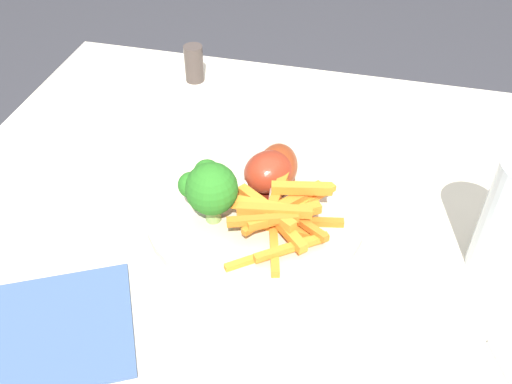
{
  "coord_description": "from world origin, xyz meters",
  "views": [
    {
      "loc": [
        -0.04,
        0.5,
        1.23
      ],
      "look_at": [
        0.08,
        0.01,
        0.78
      ],
      "focal_mm": 40.23,
      "sensor_mm": 36.0,
      "label": 1
    }
  ],
  "objects_px": {
    "dining_table": "(313,288)",
    "carrot_fries_pile": "(282,214)",
    "dinner_plate": "(256,208)",
    "pepper_shaker": "(194,64)",
    "chicken_drumstick_far": "(278,169)",
    "broccoli_floret_front": "(209,187)",
    "chicken_drumstick_near": "(266,173)"
  },
  "relations": [
    {
      "from": "dinner_plate",
      "to": "chicken_drumstick_near",
      "type": "relative_size",
      "value": 2.39
    },
    {
      "from": "dining_table",
      "to": "chicken_drumstick_far",
      "type": "bearing_deg",
      "value": -31.94
    },
    {
      "from": "broccoli_floret_front",
      "to": "chicken_drumstick_near",
      "type": "relative_size",
      "value": 0.7
    },
    {
      "from": "carrot_fries_pile",
      "to": "pepper_shaker",
      "type": "distance_m",
      "value": 0.37
    },
    {
      "from": "dining_table",
      "to": "dinner_plate",
      "type": "xyz_separation_m",
      "value": [
        0.08,
        0.01,
        0.14
      ]
    },
    {
      "from": "dinner_plate",
      "to": "chicken_drumstick_far",
      "type": "xyz_separation_m",
      "value": [
        -0.02,
        -0.04,
        0.03
      ]
    },
    {
      "from": "dinner_plate",
      "to": "pepper_shaker",
      "type": "relative_size",
      "value": 4.46
    },
    {
      "from": "chicken_drumstick_far",
      "to": "dinner_plate",
      "type": "bearing_deg",
      "value": 70.2
    },
    {
      "from": "dinner_plate",
      "to": "broccoli_floret_front",
      "type": "height_order",
      "value": "broccoli_floret_front"
    },
    {
      "from": "chicken_drumstick_far",
      "to": "pepper_shaker",
      "type": "distance_m",
      "value": 0.3
    },
    {
      "from": "carrot_fries_pile",
      "to": "broccoli_floret_front",
      "type": "bearing_deg",
      "value": 2.41
    },
    {
      "from": "chicken_drumstick_near",
      "to": "chicken_drumstick_far",
      "type": "xyz_separation_m",
      "value": [
        -0.01,
        -0.01,
        -0.0
      ]
    },
    {
      "from": "dining_table",
      "to": "chicken_drumstick_near",
      "type": "xyz_separation_m",
      "value": [
        0.07,
        -0.03,
        0.17
      ]
    },
    {
      "from": "dining_table",
      "to": "pepper_shaker",
      "type": "height_order",
      "value": "pepper_shaker"
    },
    {
      "from": "dining_table",
      "to": "chicken_drumstick_far",
      "type": "distance_m",
      "value": 0.18
    },
    {
      "from": "dining_table",
      "to": "dinner_plate",
      "type": "bearing_deg",
      "value": 4.92
    },
    {
      "from": "dining_table",
      "to": "carrot_fries_pile",
      "type": "bearing_deg",
      "value": 42.46
    },
    {
      "from": "chicken_drumstick_near",
      "to": "chicken_drumstick_far",
      "type": "relative_size",
      "value": 0.84
    },
    {
      "from": "broccoli_floret_front",
      "to": "dining_table",
      "type": "bearing_deg",
      "value": -161.81
    },
    {
      "from": "dining_table",
      "to": "chicken_drumstick_near",
      "type": "bearing_deg",
      "value": -19.19
    },
    {
      "from": "dinner_plate",
      "to": "chicken_drumstick_far",
      "type": "relative_size",
      "value": 2.01
    },
    {
      "from": "carrot_fries_pile",
      "to": "chicken_drumstick_near",
      "type": "height_order",
      "value": "chicken_drumstick_near"
    },
    {
      "from": "dining_table",
      "to": "dinner_plate",
      "type": "distance_m",
      "value": 0.16
    },
    {
      "from": "chicken_drumstick_far",
      "to": "pepper_shaker",
      "type": "height_order",
      "value": "pepper_shaker"
    },
    {
      "from": "dining_table",
      "to": "chicken_drumstick_far",
      "type": "height_order",
      "value": "chicken_drumstick_far"
    },
    {
      "from": "broccoli_floret_front",
      "to": "chicken_drumstick_far",
      "type": "relative_size",
      "value": 0.59
    },
    {
      "from": "broccoli_floret_front",
      "to": "chicken_drumstick_near",
      "type": "height_order",
      "value": "broccoli_floret_front"
    },
    {
      "from": "carrot_fries_pile",
      "to": "chicken_drumstick_far",
      "type": "xyz_separation_m",
      "value": [
        0.02,
        -0.07,
        0.0
      ]
    },
    {
      "from": "dinner_plate",
      "to": "pepper_shaker",
      "type": "distance_m",
      "value": 0.33
    },
    {
      "from": "carrot_fries_pile",
      "to": "chicken_drumstick_near",
      "type": "xyz_separation_m",
      "value": [
        0.03,
        -0.06,
        0.0
      ]
    },
    {
      "from": "dinner_plate",
      "to": "pepper_shaker",
      "type": "bearing_deg",
      "value": -58.58
    },
    {
      "from": "chicken_drumstick_near",
      "to": "pepper_shaker",
      "type": "height_order",
      "value": "chicken_drumstick_near"
    }
  ]
}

